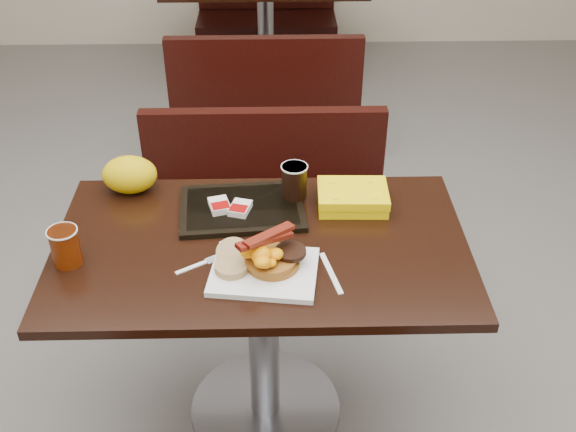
{
  "coord_description": "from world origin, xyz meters",
  "views": [
    {
      "loc": [
        0.04,
        -1.58,
        1.96
      ],
      "look_at": [
        0.08,
        0.03,
        0.82
      ],
      "focal_mm": 42.92,
      "sensor_mm": 36.0,
      "label": 1
    }
  ],
  "objects_px": {
    "bench_near_n": "(265,214)",
    "knife": "(331,273)",
    "pancake_stack": "(273,260)",
    "clamshell": "(353,197)",
    "hashbrown_sleeve_left": "(219,205)",
    "hashbrown_sleeve_right": "(240,208)",
    "bench_far_s": "(266,88)",
    "platter": "(264,272)",
    "table_near": "(264,335)",
    "coffee_cup_near": "(65,247)",
    "table_far": "(266,39)",
    "coffee_cup_far": "(294,181)",
    "fork": "(191,267)",
    "paper_bag": "(130,175)",
    "bench_far_n": "(266,5)",
    "tray": "(242,208)"
  },
  "relations": [
    {
      "from": "platter",
      "to": "table_far",
      "type": "bearing_deg",
      "value": 97.67
    },
    {
      "from": "pancake_stack",
      "to": "coffee_cup_far",
      "type": "distance_m",
      "value": 0.35
    },
    {
      "from": "table_far",
      "to": "pancake_stack",
      "type": "xyz_separation_m",
      "value": [
        0.03,
        -2.72,
        0.41
      ]
    },
    {
      "from": "bench_near_n",
      "to": "table_far",
      "type": "bearing_deg",
      "value": 90.0
    },
    {
      "from": "coffee_cup_near",
      "to": "tray",
      "type": "relative_size",
      "value": 0.29
    },
    {
      "from": "knife",
      "to": "hashbrown_sleeve_right",
      "type": "bearing_deg",
      "value": -150.58
    },
    {
      "from": "pancake_stack",
      "to": "clamshell",
      "type": "relative_size",
      "value": 0.68
    },
    {
      "from": "bench_far_s",
      "to": "platter",
      "type": "distance_m",
      "value": 2.08
    },
    {
      "from": "pancake_stack",
      "to": "knife",
      "type": "xyz_separation_m",
      "value": [
        0.16,
        -0.02,
        -0.03
      ]
    },
    {
      "from": "fork",
      "to": "table_near",
      "type": "bearing_deg",
      "value": -1.73
    },
    {
      "from": "hashbrown_sleeve_left",
      "to": "table_far",
      "type": "bearing_deg",
      "value": 71.16
    },
    {
      "from": "bench_far_s",
      "to": "hashbrown_sleeve_right",
      "type": "relative_size",
      "value": 13.04
    },
    {
      "from": "bench_near_n",
      "to": "bench_far_n",
      "type": "relative_size",
      "value": 1.0
    },
    {
      "from": "clamshell",
      "to": "hashbrown_sleeve_left",
      "type": "bearing_deg",
      "value": -173.54
    },
    {
      "from": "hashbrown_sleeve_left",
      "to": "hashbrown_sleeve_right",
      "type": "distance_m",
      "value": 0.07
    },
    {
      "from": "tray",
      "to": "paper_bag",
      "type": "xyz_separation_m",
      "value": [
        -0.36,
        0.12,
        0.05
      ]
    },
    {
      "from": "bench_near_n",
      "to": "coffee_cup_near",
      "type": "relative_size",
      "value": 9.05
    },
    {
      "from": "pancake_stack",
      "to": "fork",
      "type": "bearing_deg",
      "value": 177.25
    },
    {
      "from": "coffee_cup_far",
      "to": "tray",
      "type": "bearing_deg",
      "value": -161.49
    },
    {
      "from": "bench_far_s",
      "to": "platter",
      "type": "relative_size",
      "value": 3.49
    },
    {
      "from": "table_near",
      "to": "clamshell",
      "type": "height_order",
      "value": "clamshell"
    },
    {
      "from": "coffee_cup_near",
      "to": "tray",
      "type": "xyz_separation_m",
      "value": [
        0.48,
        0.24,
        -0.05
      ]
    },
    {
      "from": "bench_far_n",
      "to": "hashbrown_sleeve_left",
      "type": "distance_m",
      "value": 3.18
    },
    {
      "from": "clamshell",
      "to": "coffee_cup_near",
      "type": "bearing_deg",
      "value": -160.4
    },
    {
      "from": "bench_near_n",
      "to": "pancake_stack",
      "type": "bearing_deg",
      "value": -87.6
    },
    {
      "from": "hashbrown_sleeve_left",
      "to": "clamshell",
      "type": "distance_m",
      "value": 0.41
    },
    {
      "from": "bench_near_n",
      "to": "clamshell",
      "type": "xyz_separation_m",
      "value": [
        0.28,
        -0.51,
        0.42
      ]
    },
    {
      "from": "table_far",
      "to": "coffee_cup_near",
      "type": "distance_m",
      "value": 2.76
    },
    {
      "from": "fork",
      "to": "hashbrown_sleeve_left",
      "type": "xyz_separation_m",
      "value": [
        0.06,
        0.26,
        0.03
      ]
    },
    {
      "from": "bench_near_n",
      "to": "hashbrown_sleeve_right",
      "type": "height_order",
      "value": "hashbrown_sleeve_right"
    },
    {
      "from": "bench_far_s",
      "to": "coffee_cup_near",
      "type": "bearing_deg",
      "value": -105.13
    },
    {
      "from": "table_far",
      "to": "fork",
      "type": "bearing_deg",
      "value": -94.04
    },
    {
      "from": "bench_far_s",
      "to": "coffee_cup_near",
      "type": "height_order",
      "value": "coffee_cup_near"
    },
    {
      "from": "fork",
      "to": "tray",
      "type": "xyz_separation_m",
      "value": [
        0.13,
        0.27,
        0.01
      ]
    },
    {
      "from": "coffee_cup_far",
      "to": "hashbrown_sleeve_right",
      "type": "bearing_deg",
      "value": -154.07
    },
    {
      "from": "bench_far_n",
      "to": "tray",
      "type": "xyz_separation_m",
      "value": [
        -0.06,
        -3.14,
        0.4
      ]
    },
    {
      "from": "pancake_stack",
      "to": "hashbrown_sleeve_right",
      "type": "distance_m",
      "value": 0.28
    },
    {
      "from": "pancake_stack",
      "to": "paper_bag",
      "type": "bearing_deg",
      "value": 137.98
    },
    {
      "from": "pancake_stack",
      "to": "hashbrown_sleeve_left",
      "type": "bearing_deg",
      "value": 120.55
    },
    {
      "from": "hashbrown_sleeve_left",
      "to": "knife",
      "type": "bearing_deg",
      "value": -58.59
    },
    {
      "from": "bench_near_n",
      "to": "knife",
      "type": "xyz_separation_m",
      "value": [
        0.19,
        -0.84,
        0.39
      ]
    },
    {
      "from": "bench_near_n",
      "to": "platter",
      "type": "xyz_separation_m",
      "value": [
        0.01,
        -0.84,
        0.4
      ]
    },
    {
      "from": "knife",
      "to": "coffee_cup_far",
      "type": "xyz_separation_m",
      "value": [
        -0.09,
        0.36,
        0.07
      ]
    },
    {
      "from": "hashbrown_sleeve_left",
      "to": "coffee_cup_far",
      "type": "relative_size",
      "value": 0.73
    },
    {
      "from": "bench_far_n",
      "to": "coffee_cup_far",
      "type": "distance_m",
      "value": 3.12
    },
    {
      "from": "pancake_stack",
      "to": "paper_bag",
      "type": "distance_m",
      "value": 0.61
    },
    {
      "from": "paper_bag",
      "to": "bench_far_n",
      "type": "bearing_deg",
      "value": 82.1
    },
    {
      "from": "bench_far_n",
      "to": "coffee_cup_near",
      "type": "bearing_deg",
      "value": -99.0
    },
    {
      "from": "platter",
      "to": "paper_bag",
      "type": "relative_size",
      "value": 1.65
    },
    {
      "from": "table_near",
      "to": "coffee_cup_near",
      "type": "xyz_separation_m",
      "value": [
        -0.53,
        -0.08,
        0.43
      ]
    }
  ]
}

